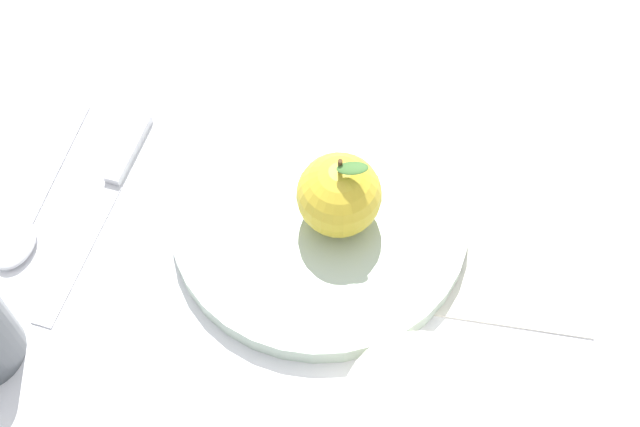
{
  "coord_description": "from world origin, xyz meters",
  "views": [
    {
      "loc": [
        0.2,
        -0.31,
        0.63
      ],
      "look_at": [
        0.04,
        0.02,
        0.02
      ],
      "focal_mm": 48.93,
      "sensor_mm": 36.0,
      "label": 1
    }
  ],
  "objects_px": {
    "knife": "(106,194)",
    "spoon": "(24,225)",
    "side_bowl": "(422,416)",
    "linen_napkin": "(515,246)",
    "apple": "(339,195)",
    "dinner_plate": "(320,219)"
  },
  "relations": [
    {
      "from": "knife",
      "to": "spoon",
      "type": "xyz_separation_m",
      "value": [
        -0.04,
        -0.06,
        0.0
      ]
    },
    {
      "from": "apple",
      "to": "spoon",
      "type": "relative_size",
      "value": 0.46
    },
    {
      "from": "side_bowl",
      "to": "knife",
      "type": "bearing_deg",
      "value": 166.98
    },
    {
      "from": "apple",
      "to": "linen_napkin",
      "type": "height_order",
      "value": "apple"
    },
    {
      "from": "knife",
      "to": "spoon",
      "type": "relative_size",
      "value": 1.2
    },
    {
      "from": "linen_napkin",
      "to": "spoon",
      "type": "bearing_deg",
      "value": -157.55
    },
    {
      "from": "knife",
      "to": "linen_napkin",
      "type": "height_order",
      "value": "knife"
    },
    {
      "from": "linen_napkin",
      "to": "dinner_plate",
      "type": "bearing_deg",
      "value": -162.3
    },
    {
      "from": "knife",
      "to": "apple",
      "type": "bearing_deg",
      "value": 16.01
    },
    {
      "from": "knife",
      "to": "linen_napkin",
      "type": "relative_size",
      "value": 1.47
    },
    {
      "from": "dinner_plate",
      "to": "apple",
      "type": "bearing_deg",
      "value": 14.51
    },
    {
      "from": "dinner_plate",
      "to": "side_bowl",
      "type": "xyz_separation_m",
      "value": [
        0.14,
        -0.12,
        0.01
      ]
    },
    {
      "from": "apple",
      "to": "knife",
      "type": "bearing_deg",
      "value": -163.99
    },
    {
      "from": "side_bowl",
      "to": "spoon",
      "type": "relative_size",
      "value": 0.66
    },
    {
      "from": "spoon",
      "to": "linen_napkin",
      "type": "relative_size",
      "value": 1.23
    },
    {
      "from": "side_bowl",
      "to": "knife",
      "type": "relative_size",
      "value": 0.55
    },
    {
      "from": "side_bowl",
      "to": "knife",
      "type": "distance_m",
      "value": 0.33
    },
    {
      "from": "dinner_plate",
      "to": "apple",
      "type": "distance_m",
      "value": 0.04
    },
    {
      "from": "side_bowl",
      "to": "linen_napkin",
      "type": "height_order",
      "value": "side_bowl"
    },
    {
      "from": "side_bowl",
      "to": "spoon",
      "type": "bearing_deg",
      "value": 177.14
    },
    {
      "from": "apple",
      "to": "knife",
      "type": "distance_m",
      "value": 0.21
    },
    {
      "from": "linen_napkin",
      "to": "knife",
      "type": "bearing_deg",
      "value": -163.13
    }
  ]
}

